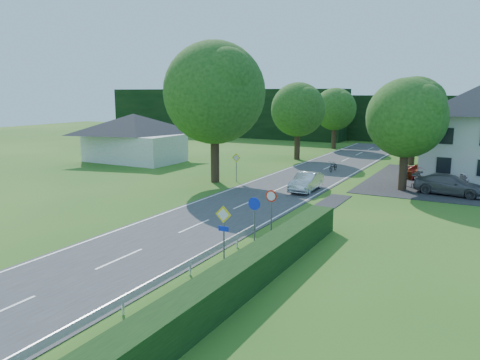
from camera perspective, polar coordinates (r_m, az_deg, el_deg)
The scene contains 28 objects.
road at distance 33.32m, azimuth 2.16°, elevation -2.28°, with size 7.00×80.00×0.04m, color #38383B.
footpath at distance 16.38m, azimuth -11.08°, elevation -16.60°, with size 1.50×44.00×0.04m, color black.
parking_pad at distance 42.81m, azimuth 24.88°, elevation -0.37°, with size 14.00×16.00×0.04m, color black.
line_edge_left at distance 34.84m, azimuth -2.63°, elevation -1.66°, with size 0.12×80.00×0.01m, color white.
line_edge_right at distance 32.04m, azimuth 7.37°, elevation -2.84°, with size 0.12×80.00×0.01m, color white.
line_centre at distance 33.31m, azimuth 2.16°, elevation -2.23°, with size 0.12×80.00×0.01m, color white, non-canonical shape.
guardrail at distance 15.10m, azimuth -22.20°, elevation -18.33°, with size 0.12×26.00×0.69m, color white, non-canonical shape.
hedge_right at distance 13.86m, azimuth -11.51°, elevation -19.05°, with size 1.20×30.00×1.30m, color black.
tree_main at distance 38.93m, azimuth -3.12°, elevation 8.21°, with size 9.40×9.40×11.64m, color #1C4314, non-canonical shape.
tree_left_far at distance 52.89m, azimuth 7.04°, elevation 7.12°, with size 7.00×7.00×8.58m, color #1C4314, non-canonical shape.
tree_right_far at distance 51.71m, azimuth 20.44°, elevation 6.74°, with size 7.40×7.40×9.09m, color #1C4314, non-canonical shape.
tree_left_back at distance 64.05m, azimuth 11.46°, elevation 7.37°, with size 6.60×6.60×8.07m, color #1C4314, non-canonical shape.
tree_right_back at distance 59.80m, azimuth 20.57°, elevation 6.44°, with size 6.20×6.20×7.56m, color #1C4314, non-canonical shape.
tree_right_mid at distance 37.70m, azimuth 19.52°, elevation 5.20°, with size 7.00×7.00×8.58m, color #1C4314, non-canonical shape.
treeline_left at distance 82.86m, azimuth -2.25°, elevation 8.24°, with size 44.00×6.00×8.00m, color black.
treeline_right at distance 75.47m, azimuth 23.84°, elevation 6.73°, with size 30.00×5.00×7.00m, color black.
bungalow_left at distance 52.31m, azimuth -12.78°, elevation 5.17°, with size 11.00×6.50×5.20m.
streetlight at distance 39.72m, azimuth 19.39°, elevation 5.71°, with size 2.03×0.18×8.00m.
sign_priority_right at distance 20.64m, azimuth -2.02°, elevation -5.30°, with size 0.78×0.09×2.59m.
sign_roundabout at distance 23.22m, azimuth 1.76°, elevation -3.81°, with size 0.64×0.08×2.37m.
sign_speed_limit at distance 24.94m, azimuth 3.83°, elevation -2.58°, with size 0.64×0.11×2.37m.
sign_priority_left at distance 39.40m, azimuth -0.46°, elevation 2.26°, with size 0.78×0.09×2.44m.
moving_car at distance 36.05m, azimuth 8.09°, elevation -0.20°, with size 1.49×4.28×1.41m, color silver.
motorcycle at distance 45.51m, azimuth 11.32°, elevation 1.67°, with size 0.65×1.87×0.98m, color black.
parked_car_red at distance 42.87m, azimuth 21.96°, elevation 0.88°, with size 1.71×4.25×1.45m, color maroon.
parked_car_silver_a at distance 43.03m, azimuth 23.39°, elevation 0.90°, with size 1.69×4.85×1.60m, color #B7B7BC.
parked_car_grey at distance 37.71m, azimuth 24.20°, elevation -0.52°, with size 2.06×5.06×1.47m, color #57565C.
parasol at distance 39.52m, azimuth 20.29°, elevation 0.43°, with size 1.90×1.94×1.75m, color red.
Camera 1 is at (14.43, -9.09, 7.47)m, focal length 35.00 mm.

